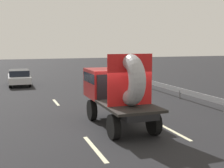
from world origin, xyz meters
name	(u,v)px	position (x,y,z in m)	size (l,w,h in m)	color
ground_plane	(120,130)	(0.00, 0.00, 0.00)	(120.00, 120.00, 0.00)	black
flatbed_truck	(116,88)	(0.18, 1.02, 1.66)	(2.02, 4.98, 3.22)	black
distant_sedan	(19,77)	(-3.46, 15.42, 0.73)	(1.79, 4.18, 1.36)	black
guardrail	(164,86)	(6.30, 7.60, 0.53)	(0.10, 17.29, 0.71)	gray
lane_dash_left_near	(95,148)	(-1.64, -1.84, 0.00)	(2.74, 0.16, 0.01)	beige
lane_dash_left_far	(56,102)	(-1.64, 6.82, 0.00)	(2.02, 0.16, 0.01)	beige
lane_dash_right_near	(175,132)	(2.00, -1.09, 0.00)	(2.38, 0.16, 0.01)	beige
lane_dash_right_far	(114,100)	(2.00, 6.37, 0.00)	(2.46, 0.16, 0.01)	beige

